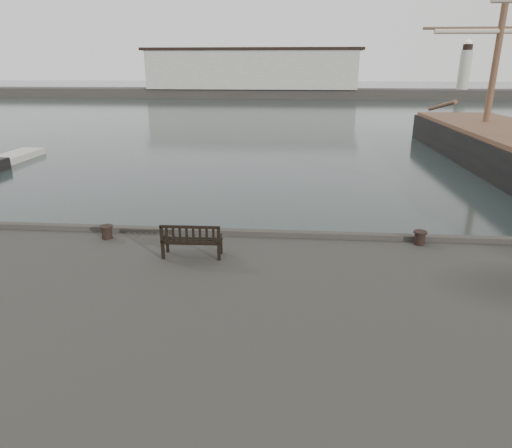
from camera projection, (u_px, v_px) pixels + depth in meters
The scene contains 5 objects.
ground at pixel (232, 273), 16.57m from camera, with size 400.00×400.00×0.00m, color black.
breakwater at pixel (267, 78), 102.00m from camera, with size 140.00×9.50×12.20m.
bench at pixel (192, 246), 13.99m from camera, with size 1.84×0.67×1.05m.
bollard_left at pixel (107, 232), 15.48m from camera, with size 0.43×0.43×0.46m, color black.
bollard_right at pixel (420, 238), 14.97m from camera, with size 0.44×0.44×0.46m, color black.
Camera 1 is at (2.16, -14.91, 7.18)m, focal length 32.00 mm.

